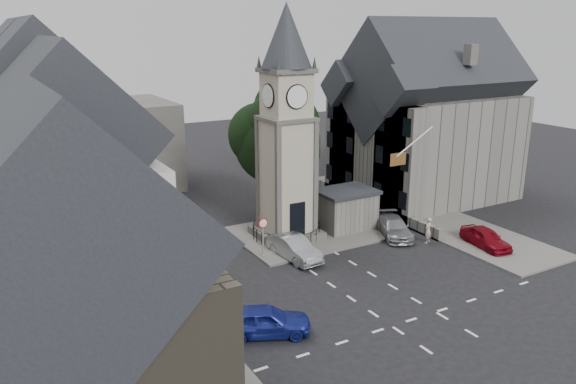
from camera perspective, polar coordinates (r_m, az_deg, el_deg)
ground at (r=34.50m, az=6.51°, el=-8.83°), size 120.00×120.00×0.00m
pavement_west at (r=34.81m, az=-16.86°, el=-9.11°), size 6.00×30.00×0.14m
pavement_east at (r=47.39m, az=12.57°, el=-1.92°), size 6.00×26.00×0.14m
central_island at (r=41.35m, az=1.66°, el=-4.23°), size 10.00×8.00×0.16m
road_markings at (r=30.75m, az=12.69°, el=-12.47°), size 20.00×8.00×0.01m
clock_tower at (r=38.49m, az=-0.16°, el=6.64°), size 4.86×4.86×16.25m
stone_shelter at (r=42.20m, az=5.86°, el=-1.77°), size 4.30×3.30×3.08m
town_tree at (r=43.95m, az=-1.12°, el=6.35°), size 7.20×7.20×10.80m
warning_sign_post at (r=36.42m, az=-2.54°, el=-3.89°), size 0.70×0.19×2.85m
terrace_pink at (r=41.90m, az=-24.80°, el=3.78°), size 8.10×7.60×12.80m
terrace_cream at (r=34.11m, az=-23.43°, el=1.35°), size 8.10×7.60×12.80m
terrace_tudor at (r=26.58m, az=-21.19°, el=-3.31°), size 8.10×7.60×12.00m
building_sw_stone at (r=18.57m, az=-20.96°, el=-14.84°), size 8.60×7.60×10.40m
backdrop_west at (r=54.46m, az=-22.11°, el=3.92°), size 20.00×10.00×8.00m
east_building at (r=50.44m, az=13.78°, el=6.37°), size 14.40×11.40×12.60m
east_boundary_wall at (r=46.97m, az=8.43°, el=-1.37°), size 0.40×16.00×0.90m
flagpole at (r=40.17m, az=12.74°, el=5.03°), size 3.68×0.10×2.74m
car_west_blue at (r=28.32m, az=-2.39°, el=-12.94°), size 4.91×3.55×1.55m
car_west_silver at (r=26.89m, az=-10.04°, el=-15.32°), size 3.98×2.26×1.24m
car_west_grey at (r=32.88m, az=-14.38°, el=-9.19°), size 5.79×4.42×1.46m
car_island_silver at (r=36.92m, az=0.66°, el=-5.70°), size 1.92×4.68×1.51m
car_island_east at (r=41.56m, az=10.71°, el=-3.53°), size 3.66×5.08×1.37m
car_east_red at (r=41.08m, az=19.44°, el=-4.42°), size 2.29×4.32×1.40m
pedestrian at (r=40.70m, az=14.03°, el=-3.80°), size 0.80×0.68×1.87m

